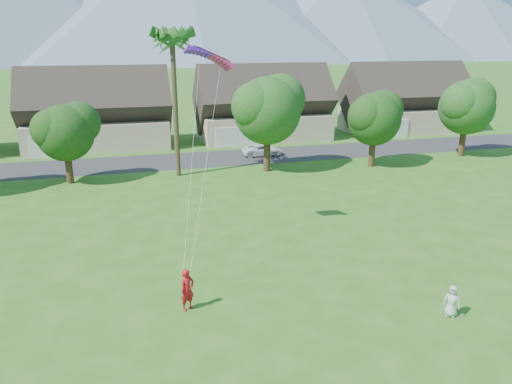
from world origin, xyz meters
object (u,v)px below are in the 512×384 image
object	(u,v)px
kite_flyer	(187,290)
watcher	(452,301)
parafoil_kite	(210,55)
parked_car	(262,150)

from	to	relation	value
kite_flyer	watcher	distance (m)	11.52
kite_flyer	parafoil_kite	bearing A→B (deg)	40.50
kite_flyer	parked_car	size ratio (longest dim) A/B	0.46
watcher	parafoil_kite	world-z (taller)	parafoil_kite
kite_flyer	parafoil_kite	world-z (taller)	parafoil_kite
parked_car	watcher	bearing A→B (deg)	-178.62
watcher	parafoil_kite	bearing A→B (deg)	170.91
parked_car	parafoil_kite	bearing A→B (deg)	159.36
kite_flyer	parafoil_kite	distance (m)	12.64
parked_car	parafoil_kite	xyz separation A→B (m)	(-9.01, -20.88, 10.14)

